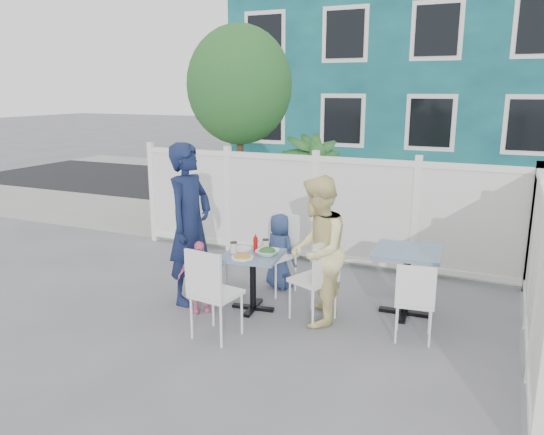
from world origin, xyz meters
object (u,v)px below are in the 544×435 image
at_px(chair_back, 279,246).
at_px(boy, 280,251).
at_px(spare_table, 407,265).
at_px(toddler, 199,276).
at_px(chair_right, 319,274).
at_px(man, 190,224).
at_px(chair_near, 211,288).
at_px(woman, 317,251).
at_px(utility_cabinet, 189,187).
at_px(main_table, 253,267).
at_px(chair_left, 201,253).

height_order(chair_back, boy, chair_back).
height_order(spare_table, toddler, toddler).
height_order(chair_right, man, man).
xyz_separation_m(spare_table, boy, (-1.65, 0.19, -0.10)).
relative_size(chair_back, boy, 1.00).
xyz_separation_m(chair_near, woman, (0.83, 0.86, 0.25)).
bearing_deg(utility_cabinet, man, -60.73).
bearing_deg(main_table, chair_back, 88.32).
relative_size(chair_back, woman, 0.60).
xyz_separation_m(chair_back, chair_near, (-0.07, -1.60, -0.01)).
height_order(utility_cabinet, main_table, utility_cabinet).
bearing_deg(utility_cabinet, chair_near, -58.74).
bearing_deg(utility_cabinet, chair_left, -59.11).
height_order(utility_cabinet, chair_back, utility_cabinet).
relative_size(utility_cabinet, chair_near, 1.28).
bearing_deg(toddler, chair_right, -27.81).
distance_m(main_table, toddler, 0.63).
bearing_deg(chair_back, main_table, 108.22).
xyz_separation_m(chair_right, toddler, (-1.35, -0.30, -0.13)).
xyz_separation_m(spare_table, toddler, (-2.21, -0.88, -0.17)).
xyz_separation_m(chair_back, toddler, (-0.57, -1.02, -0.15)).
bearing_deg(woman, chair_back, -144.47).
bearing_deg(main_table, boy, 89.69).
bearing_deg(man, woman, -87.29).
bearing_deg(toddler, spare_table, -18.56).
distance_m(utility_cabinet, woman, 5.35).
bearing_deg(man, boy, -42.79).
height_order(chair_right, toddler, chair_right).
height_order(spare_table, chair_near, chair_near).
relative_size(main_table, toddler, 0.85).
xyz_separation_m(chair_left, boy, (0.74, 0.73, -0.09)).
bearing_deg(man, chair_left, -34.00).
bearing_deg(main_table, chair_near, -93.01).
relative_size(main_table, chair_left, 0.72).
xyz_separation_m(chair_back, man, (-0.83, -0.78, 0.39)).
xyz_separation_m(spare_table, woman, (-0.87, -0.61, 0.22)).
xyz_separation_m(chair_near, man, (-0.76, 0.82, 0.40)).
bearing_deg(spare_table, chair_back, 175.35).
relative_size(woman, toddler, 1.94).
xyz_separation_m(main_table, chair_right, (0.80, 0.01, 0.03)).
relative_size(chair_back, man, 0.51).
height_order(chair_right, chair_near, chair_near).
distance_m(man, boy, 1.26).
xyz_separation_m(woman, toddler, (-1.34, -0.28, -0.40)).
bearing_deg(main_table, woman, -0.92).
height_order(chair_left, chair_right, chair_left).
relative_size(utility_cabinet, chair_right, 1.32).
distance_m(main_table, chair_left, 0.74).
bearing_deg(woman, man, -99.17).
distance_m(man, woman, 1.60).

